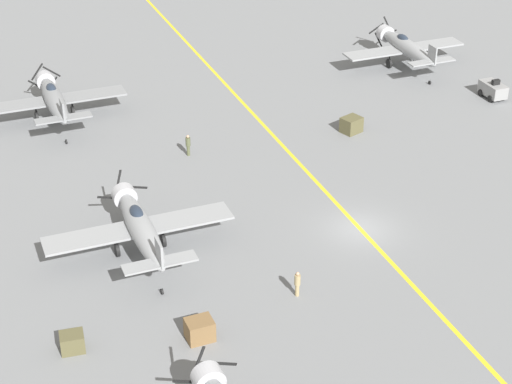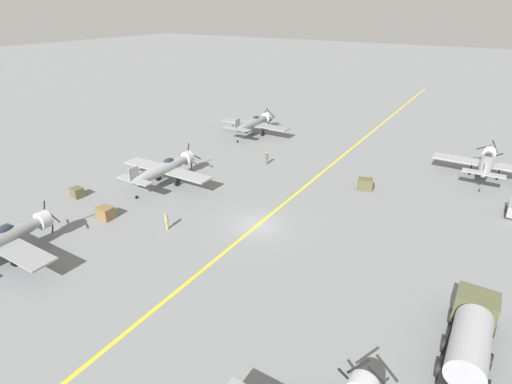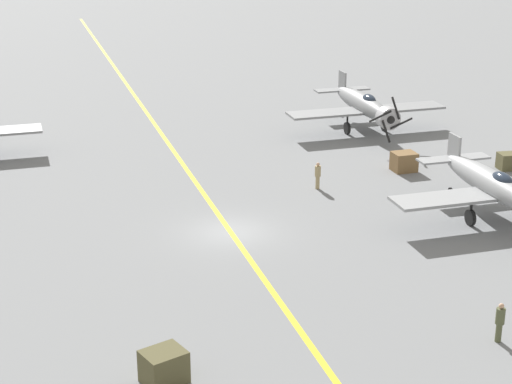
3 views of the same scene
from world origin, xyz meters
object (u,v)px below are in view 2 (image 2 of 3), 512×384
Objects in this scene: airplane_far_left at (253,123)px; airplane_far_right at (487,162)px; ground_crew_walking at (267,157)px; ground_crew_inspecting at (167,221)px; supply_crate_by_tanker at (106,213)px; supply_crate_mid_lane at (365,184)px; supply_crate_outboard at (77,192)px; fuel_tanker at (471,335)px; airplane_mid_left at (164,168)px.

airplane_far_left is 33.13m from airplane_far_right.
ground_crew_walking reaches higher than ground_crew_inspecting.
airplane_far_left is 8.10× the size of supply_crate_by_tanker.
supply_crate_mid_lane is at bearing 55.00° from ground_crew_inspecting.
supply_crate_outboard is (-6.67, 1.61, -0.08)m from supply_crate_by_tanker.
fuel_tanker is 4.66× the size of ground_crew_walking.
fuel_tanker is 32.30m from supply_crate_by_tanker.
airplane_far_left is at bearing 90.49° from airplane_mid_left.
airplane_far_right is 1.50× the size of fuel_tanker.
airplane_far_right is at bearing 50.52° from ground_crew_inspecting.
airplane_far_left is 1.00× the size of airplane_far_right.
airplane_far_left reaches higher than ground_crew_walking.
ground_crew_inspecting is 22.65m from supply_crate_mid_lane.
ground_crew_walking is 21.95m from supply_crate_by_tanker.
ground_crew_inspecting is at bearing 0.18° from supply_crate_outboard.
airplane_far_right is at bearing 45.25° from supply_crate_by_tanker.
fuel_tanker reaches higher than ground_crew_inspecting.
supply_crate_by_tanker is at bearing -88.60° from airplane_mid_left.
airplane_far_left is at bearing 94.37° from supply_crate_by_tanker.
ground_crew_walking is (8.39, -9.99, -1.08)m from airplane_far_left.
airplane_far_right is 43.71m from supply_crate_by_tanker.
airplane_far_left reaches higher than ground_crew_inspecting.
airplane_far_right is 30.91m from fuel_tanker.
airplane_far_left reaches higher than supply_crate_by_tanker.
supply_crate_outboard is (-38.95, 1.45, -0.97)m from fuel_tanker.
airplane_mid_left reaches higher than airplane_far_right.
supply_crate_by_tanker is (-32.29, -0.16, -0.89)m from fuel_tanker.
airplane_mid_left is at bearing 52.55° from supply_crate_outboard.
supply_crate_by_tanker is 0.96× the size of supply_crate_mid_lane.
airplane_mid_left is 13.72m from ground_crew_walking.
fuel_tanker is 23.77m from supply_crate_mid_lane.
airplane_mid_left reaches higher than ground_crew_inspecting.
airplane_far_right reaches higher than supply_crate_outboard.
airplane_mid_left is 9.39m from supply_crate_by_tanker.
supply_crate_mid_lane is at bearing -141.62° from airplane_far_right.
supply_crate_by_tanker is (0.81, -9.25, -1.39)m from airplane_mid_left.
ground_crew_walking reaches higher than supply_crate_outboard.
airplane_far_right is 26.68m from ground_crew_walking.
ground_crew_walking is at bearing 74.10° from supply_crate_by_tanker.
supply_crate_mid_lane is at bearing -17.57° from airplane_far_left.
ground_crew_inspecting is at bearing -49.53° from airplane_mid_left.
airplane_far_right is 1.00× the size of airplane_mid_left.
supply_crate_mid_lane is at bearing 122.45° from fuel_tanker.
ground_crew_inspecting is at bearing -125.00° from supply_crate_mid_lane.
airplane_far_left is 7.20× the size of ground_crew_inspecting.
airplane_far_left reaches higher than supply_crate_outboard.
airplane_far_right is at bearing 44.00° from supply_crate_mid_lane.
ground_crew_walking is 19.47m from ground_crew_inspecting.
ground_crew_walking is 1.16× the size of supply_crate_by_tanker.
airplane_far_right is 38.35m from airplane_mid_left.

